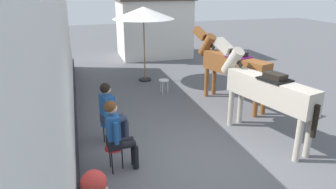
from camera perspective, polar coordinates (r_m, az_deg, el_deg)
ground_plane at (r=8.85m, az=-0.81°, el=-2.44°), size 40.00×40.00×0.00m
pub_facade_wall at (r=6.66m, az=-18.82°, el=3.04°), size 0.34×14.00×3.40m
distant_cottage at (r=15.15m, az=-2.66°, el=13.76°), size 3.40×2.60×3.50m
seated_visitor_near at (r=5.78m, az=-9.30°, el=-6.74°), size 0.61×0.49×1.39m
seated_visitor_far at (r=6.77m, az=-10.42°, el=-2.77°), size 0.61×0.49×1.39m
saddled_horse_near at (r=7.10m, az=17.16°, el=0.99°), size 1.01×2.94×2.06m
saddled_horse_far at (r=9.03m, az=11.48°, el=5.34°), size 1.19×2.89×2.06m
flower_planter_far at (r=5.16m, az=-13.23°, el=-16.29°), size 0.43×0.43×0.64m
cafe_parasol at (r=10.95m, az=-4.49°, el=14.49°), size 2.10×2.10×2.58m
spare_stool_white at (r=9.86m, az=-0.78°, el=2.36°), size 0.32×0.32×0.46m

